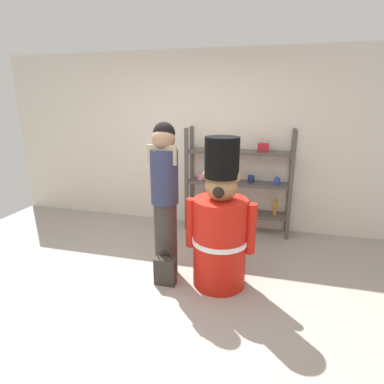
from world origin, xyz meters
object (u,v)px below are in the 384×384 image
(shopping_bag, at_px, (165,271))
(merchandise_shelf, at_px, (237,181))
(person_shopper, at_px, (165,195))
(teddy_bear_guard, at_px, (220,228))

(shopping_bag, bearing_deg, merchandise_shelf, 72.12)
(merchandise_shelf, xyz_separation_m, person_shopper, (-0.60, -1.46, 0.17))
(merchandise_shelf, height_order, shopping_bag, merchandise_shelf)
(merchandise_shelf, relative_size, shopping_bag, 3.61)
(teddy_bear_guard, height_order, shopping_bag, teddy_bear_guard)
(person_shopper, relative_size, shopping_bag, 4.02)
(person_shopper, distance_m, shopping_bag, 0.81)
(merchandise_shelf, distance_m, person_shopper, 1.59)
(shopping_bag, bearing_deg, teddy_bear_guard, 16.31)
(merchandise_shelf, xyz_separation_m, teddy_bear_guard, (0.01, -1.51, -0.12))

